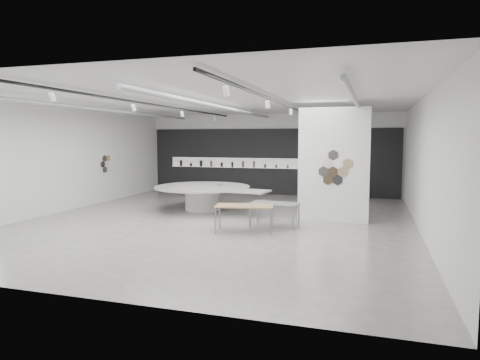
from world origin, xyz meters
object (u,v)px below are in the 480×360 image
(partition_column, at_px, (334,165))
(display_island, at_px, (204,195))
(sample_table_stone, at_px, (275,205))
(sample_table_wood, at_px, (244,207))
(kitchen_counter, at_px, (341,187))

(partition_column, xyz_separation_m, display_island, (-4.72, 0.73, -1.22))
(sample_table_stone, bearing_deg, sample_table_wood, -124.66)
(partition_column, distance_m, display_island, 4.93)
(kitchen_counter, bearing_deg, display_island, -127.54)
(kitchen_counter, bearing_deg, partition_column, -82.42)
(display_island, distance_m, kitchen_counter, 6.63)
(sample_table_wood, distance_m, sample_table_stone, 1.15)
(partition_column, relative_size, sample_table_wood, 2.07)
(partition_column, bearing_deg, kitchen_counter, 91.68)
(display_island, bearing_deg, kitchen_counter, 54.08)
(sample_table_stone, xyz_separation_m, kitchen_counter, (1.42, 6.96, -0.16))
(sample_table_stone, bearing_deg, kitchen_counter, 78.49)
(display_island, xyz_separation_m, sample_table_stone, (3.14, -2.14, 0.08))
(sample_table_wood, bearing_deg, partition_column, 46.54)
(display_island, relative_size, sample_table_stone, 3.18)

